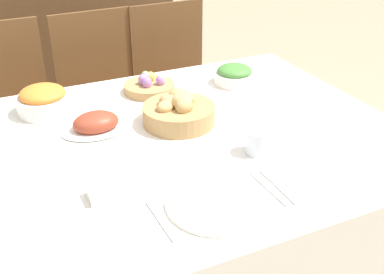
# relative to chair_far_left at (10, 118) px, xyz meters

# --- Properties ---
(dining_table) EXTENTS (1.54, 1.18, 0.76)m
(dining_table) POSITION_rel_chair_far_left_xyz_m (0.46, -0.95, -0.12)
(dining_table) COLOR white
(dining_table) RESTS_ON ground
(chair_far_left) EXTENTS (0.42, 0.42, 0.95)m
(chair_far_left) POSITION_rel_chair_far_left_xyz_m (0.00, 0.00, 0.00)
(chair_far_left) COLOR brown
(chair_far_left) RESTS_ON ground
(chair_far_center) EXTENTS (0.43, 0.43, 0.95)m
(chair_far_center) POSITION_rel_chair_far_left_xyz_m (0.47, -0.00, 0.00)
(chair_far_center) COLOR brown
(chair_far_center) RESTS_ON ground
(chair_far_right) EXTENTS (0.43, 0.43, 0.95)m
(chair_far_right) POSITION_rel_chair_far_left_xyz_m (0.88, -0.00, 0.00)
(chair_far_right) COLOR brown
(chair_far_right) RESTS_ON ground
(sideboard) EXTENTS (1.45, 0.44, 0.94)m
(sideboard) POSITION_rel_chair_far_left_xyz_m (0.43, 0.91, -0.04)
(sideboard) COLOR brown
(sideboard) RESTS_ON ground
(bread_basket) EXTENTS (0.26, 0.26, 0.12)m
(bread_basket) POSITION_rel_chair_far_left_xyz_m (0.52, -0.85, 0.30)
(bread_basket) COLOR #AD8451
(bread_basket) RESTS_ON dining_table
(egg_basket) EXTENTS (0.21, 0.21, 0.08)m
(egg_basket) POSITION_rel_chair_far_left_xyz_m (0.52, -0.55, 0.28)
(egg_basket) COLOR #AD8451
(egg_basket) RESTS_ON dining_table
(ham_platter) EXTENTS (0.24, 0.17, 0.07)m
(ham_platter) POSITION_rel_chair_far_left_xyz_m (0.24, -0.78, 0.28)
(ham_platter) COLOR silver
(ham_platter) RESTS_ON dining_table
(green_salad_bowl) EXTENTS (0.17, 0.17, 0.08)m
(green_salad_bowl) POSITION_rel_chair_far_left_xyz_m (0.88, -0.61, 0.30)
(green_salad_bowl) COLOR silver
(green_salad_bowl) RESTS_ON dining_table
(carrot_bowl) EXTENTS (0.20, 0.20, 0.10)m
(carrot_bowl) POSITION_rel_chair_far_left_xyz_m (0.10, -0.56, 0.31)
(carrot_bowl) COLOR silver
(carrot_bowl) RESTS_ON dining_table
(dinner_plate) EXTENTS (0.28, 0.28, 0.01)m
(dinner_plate) POSITION_rel_chair_far_left_xyz_m (0.42, -1.34, 0.26)
(dinner_plate) COLOR silver
(dinner_plate) RESTS_ON dining_table
(fork) EXTENTS (0.01, 0.18, 0.00)m
(fork) POSITION_rel_chair_far_left_xyz_m (0.25, -1.34, 0.26)
(fork) COLOR #B7B7BC
(fork) RESTS_ON dining_table
(knife) EXTENTS (0.01, 0.18, 0.00)m
(knife) POSITION_rel_chair_far_left_xyz_m (0.58, -1.34, 0.26)
(knife) COLOR #B7B7BC
(knife) RESTS_ON dining_table
(spoon) EXTENTS (0.01, 0.18, 0.00)m
(spoon) POSITION_rel_chair_far_left_xyz_m (0.61, -1.34, 0.26)
(spoon) COLOR #B7B7BC
(spoon) RESTS_ON dining_table
(drinking_cup) EXTENTS (0.08, 0.08, 0.08)m
(drinking_cup) POSITION_rel_chair_far_left_xyz_m (0.66, -1.15, 0.30)
(drinking_cup) COLOR silver
(drinking_cup) RESTS_ON dining_table
(butter_dish) EXTENTS (0.11, 0.07, 0.03)m
(butter_dish) POSITION_rel_chair_far_left_xyz_m (0.16, -1.18, 0.27)
(butter_dish) COLOR silver
(butter_dish) RESTS_ON dining_table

